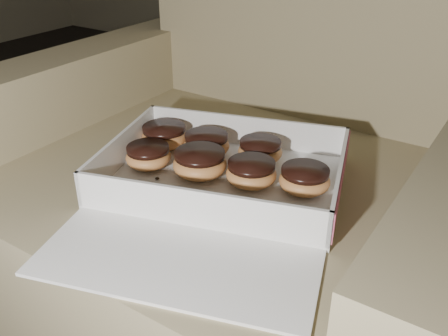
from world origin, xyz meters
TOP-DOWN VIEW (x-y plane):
  - armchair at (0.64, 0.38)m, footprint 0.91×0.77m
  - bakery_box at (0.69, 0.24)m, footprint 0.49×0.53m
  - donut_a at (0.63, 0.26)m, footprint 0.09×0.09m
  - donut_b at (0.51, 0.31)m, footprint 0.09×0.09m
  - donut_c at (0.54, 0.24)m, footprint 0.08×0.08m
  - donut_d at (0.60, 0.33)m, footprint 0.08×0.08m
  - donut_e at (0.80, 0.31)m, footprint 0.08×0.08m
  - donut_f at (0.72, 0.28)m, footprint 0.08×0.08m
  - donut_g at (0.69, 0.36)m, footprint 0.08×0.08m
  - crumb_a at (0.62, 0.14)m, footprint 0.01×0.01m
  - crumb_b at (0.58, 0.21)m, footprint 0.01×0.01m
  - crumb_c at (0.69, 0.27)m, footprint 0.01×0.01m
  - crumb_d at (0.65, 0.13)m, footprint 0.01×0.01m

SIDE VIEW (x-z plane):
  - armchair at x=0.64m, z-range -0.18..0.77m
  - crumb_a at x=0.62m, z-range 0.43..0.44m
  - crumb_b at x=0.58m, z-range 0.43..0.44m
  - crumb_c at x=0.69m, z-range 0.43..0.44m
  - crumb_d at x=0.65m, z-range 0.43..0.44m
  - bakery_box at x=0.69m, z-range 0.41..0.47m
  - donut_c at x=0.54m, z-range 0.43..0.47m
  - donut_g at x=0.69m, z-range 0.43..0.47m
  - donut_e at x=0.80m, z-range 0.43..0.48m
  - donut_f at x=0.72m, z-range 0.43..0.48m
  - donut_d at x=0.60m, z-range 0.43..0.48m
  - donut_b at x=0.51m, z-range 0.43..0.48m
  - donut_a at x=0.63m, z-range 0.43..0.48m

